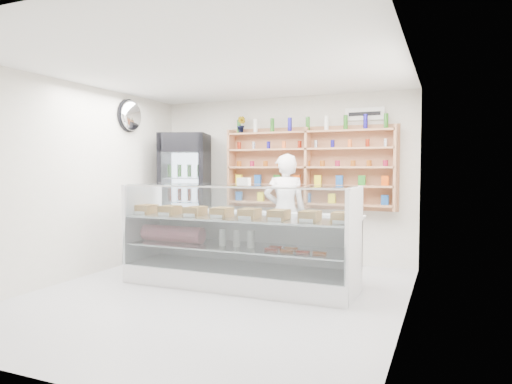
% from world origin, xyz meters
% --- Properties ---
extents(room, '(5.00, 5.00, 5.00)m').
position_xyz_m(room, '(0.00, 0.00, 1.40)').
color(room, '#B0B0B5').
rests_on(room, ground).
extents(display_counter, '(3.14, 0.94, 1.37)m').
position_xyz_m(display_counter, '(0.08, 0.55, 0.37)').
color(display_counter, white).
rests_on(display_counter, floor).
extents(shop_worker, '(0.78, 0.67, 1.81)m').
position_xyz_m(shop_worker, '(0.30, 1.81, 0.90)').
color(shop_worker, white).
rests_on(shop_worker, floor).
extents(drinks_cooler, '(0.99, 0.97, 2.19)m').
position_xyz_m(drinks_cooler, '(-1.61, 1.94, 1.10)').
color(drinks_cooler, black).
rests_on(drinks_cooler, floor).
extents(wall_shelving, '(2.84, 0.28, 1.33)m').
position_xyz_m(wall_shelving, '(0.50, 2.34, 1.59)').
color(wall_shelving, '#B37A54').
rests_on(wall_shelving, back_wall).
extents(potted_plant, '(0.18, 0.16, 0.29)m').
position_xyz_m(potted_plant, '(-0.71, 2.34, 2.34)').
color(potted_plant, '#1E6626').
rests_on(potted_plant, wall_shelving).
extents(security_mirror, '(0.15, 0.50, 0.50)m').
position_xyz_m(security_mirror, '(-2.17, 1.20, 2.45)').
color(security_mirror, silver).
rests_on(security_mirror, left_wall).
extents(wall_sign, '(0.62, 0.03, 0.20)m').
position_xyz_m(wall_sign, '(1.40, 2.47, 2.45)').
color(wall_sign, white).
rests_on(wall_sign, back_wall).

